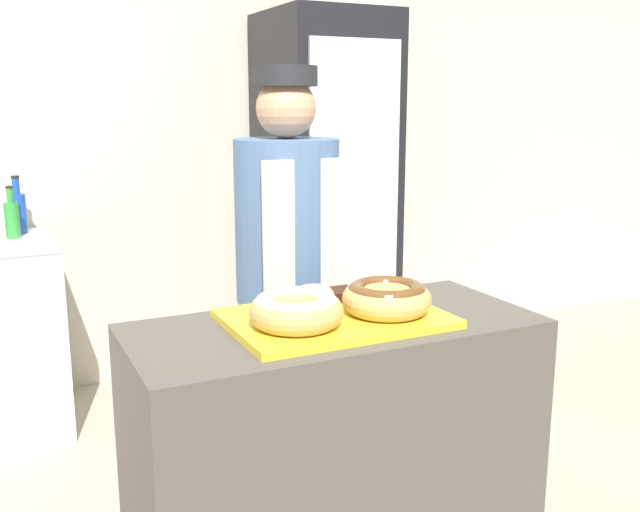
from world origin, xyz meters
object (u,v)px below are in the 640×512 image
at_px(donut_chocolate_glaze, 387,297).
at_px(beverage_fridge, 325,200).
at_px(serving_tray, 335,319).
at_px(brownie_back_left, 287,301).
at_px(donut_mini_center, 314,294).
at_px(baker_person, 288,282).
at_px(donut_light_glaze, 296,309).
at_px(brownie_back_right, 340,294).
at_px(bottle_green_b, 12,218).
at_px(bottle_blue, 18,211).

bearing_deg(donut_chocolate_glaze, beverage_fridge, 69.46).
xyz_separation_m(serving_tray, brownie_back_left, (-0.09, 0.14, 0.03)).
bearing_deg(donut_mini_center, baker_person, 76.66).
height_order(donut_light_glaze, brownie_back_right, donut_light_glaze).
bearing_deg(serving_tray, baker_person, 79.73).
relative_size(brownie_back_right, bottle_green_b, 0.39).
xyz_separation_m(donut_chocolate_glaze, brownie_back_left, (-0.24, 0.19, -0.03)).
bearing_deg(bottle_blue, brownie_back_left, -69.82).
height_order(baker_person, bottle_blue, baker_person).
relative_size(beverage_fridge, bottle_blue, 7.15).
bearing_deg(bottle_green_b, serving_tray, -66.51).
bearing_deg(brownie_back_right, donut_light_glaze, -140.73).
distance_m(serving_tray, brownie_back_left, 0.17).
relative_size(baker_person, beverage_fridge, 0.83).
bearing_deg(brownie_back_right, beverage_fridge, 65.56).
distance_m(donut_chocolate_glaze, donut_mini_center, 0.24).
bearing_deg(donut_mini_center, serving_tray, -90.00).
relative_size(donut_mini_center, brownie_back_right, 1.33).
bearing_deg(brownie_back_left, donut_light_glaze, -105.72).
xyz_separation_m(brownie_back_left, brownie_back_right, (0.18, 0.00, 0.00)).
distance_m(brownie_back_right, bottle_blue, 1.97).
xyz_separation_m(brownie_back_left, bottle_blue, (-0.65, 1.78, 0.08)).
bearing_deg(donut_chocolate_glaze, brownie_back_right, 105.72).
relative_size(serving_tray, bottle_green_b, 2.55).
distance_m(brownie_back_right, baker_person, 0.46).
xyz_separation_m(donut_chocolate_glaze, bottle_green_b, (-0.92, 1.85, 0.03)).
bearing_deg(donut_chocolate_glaze, donut_light_glaze, 180.00).
relative_size(brownie_back_right, bottle_blue, 0.34).
bearing_deg(donut_chocolate_glaze, donut_mini_center, 126.95).
bearing_deg(brownie_back_left, beverage_fridge, 60.35).
relative_size(donut_chocolate_glaze, beverage_fridge, 0.13).
height_order(donut_chocolate_glaze, brownie_back_right, donut_chocolate_glaze).
bearing_deg(donut_light_glaze, baker_person, 68.73).
distance_m(donut_mini_center, brownie_back_right, 0.09).
height_order(beverage_fridge, bottle_green_b, beverage_fridge).
distance_m(donut_mini_center, brownie_back_left, 0.09).
xyz_separation_m(baker_person, bottle_green_b, (-0.89, 1.19, 0.13)).
distance_m(donut_mini_center, bottle_green_b, 1.83).
height_order(serving_tray, donut_mini_center, donut_mini_center).
bearing_deg(bottle_blue, baker_person, -57.12).
bearing_deg(donut_mini_center, beverage_fridge, 62.90).
bearing_deg(baker_person, bottle_green_b, 126.68).
xyz_separation_m(beverage_fridge, bottle_green_b, (-1.59, 0.07, 0.00)).
xyz_separation_m(bottle_blue, bottle_green_b, (-0.03, -0.13, -0.01)).
bearing_deg(donut_chocolate_glaze, baker_person, 93.15).
height_order(brownie_back_left, beverage_fridge, beverage_fridge).
xyz_separation_m(donut_chocolate_glaze, bottle_blue, (-0.89, 1.97, 0.04)).
distance_m(donut_mini_center, beverage_fridge, 1.78).
bearing_deg(brownie_back_right, bottle_green_b, 117.78).
height_order(baker_person, beverage_fridge, beverage_fridge).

